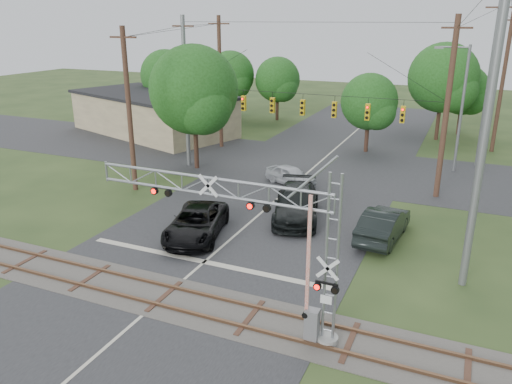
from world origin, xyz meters
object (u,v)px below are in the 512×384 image
at_px(commercial_building, 153,113).
at_px(streetlight, 460,103).
at_px(sedan_silver, 291,175).
at_px(car_dark, 296,203).
at_px(traffic_signal_span, 315,103).
at_px(pickup_black, 196,223).
at_px(crossing_gantry, 254,229).

bearing_deg(commercial_building, streetlight, 14.16).
bearing_deg(streetlight, sedan_silver, -141.84).
distance_m(car_dark, sedan_silver, 6.35).
relative_size(traffic_signal_span, pickup_black, 3.39).
xyz_separation_m(crossing_gantry, car_dark, (-2.16, 11.10, -3.13)).
bearing_deg(sedan_silver, pickup_black, -164.95).
bearing_deg(streetlight, car_dark, -119.39).
xyz_separation_m(traffic_signal_span, pickup_black, (-2.75, -11.98, -4.87)).
height_order(crossing_gantry, commercial_building, crossing_gantry).
height_order(traffic_signal_span, pickup_black, traffic_signal_span).
bearing_deg(streetlight, crossing_gantry, -102.84).
bearing_deg(sedan_silver, commercial_building, 84.42).
relative_size(traffic_signal_span, streetlight, 2.04).
height_order(crossing_gantry, car_dark, crossing_gantry).
distance_m(commercial_building, streetlight, 29.45).
height_order(sedan_silver, commercial_building, commercial_building).
height_order(crossing_gantry, pickup_black, crossing_gantry).
bearing_deg(car_dark, crossing_gantry, -94.90).
distance_m(traffic_signal_span, pickup_black, 13.22).
distance_m(traffic_signal_span, commercial_building, 22.26).
distance_m(crossing_gantry, pickup_black, 9.47).
relative_size(traffic_signal_span, car_dark, 3.10).
distance_m(pickup_black, streetlight, 22.63).
bearing_deg(crossing_gantry, streetlight, 77.16).
xyz_separation_m(crossing_gantry, pickup_black, (-6.22, 6.37, -3.24)).
relative_size(crossing_gantry, commercial_building, 0.51).
xyz_separation_m(traffic_signal_span, sedan_silver, (-1.16, -1.41, -4.99)).
relative_size(crossing_gantry, sedan_silver, 2.48).
distance_m(traffic_signal_span, car_dark, 8.78).
distance_m(traffic_signal_span, sedan_silver, 5.31).
distance_m(car_dark, streetlight, 16.63).
distance_m(pickup_black, car_dark, 6.23).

